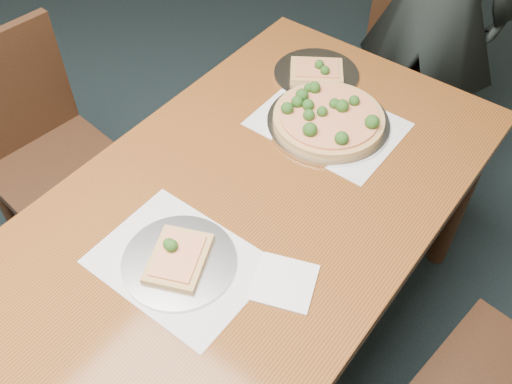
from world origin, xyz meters
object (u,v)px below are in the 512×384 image
Objects in this scene: chair_left at (42,146)px; diner at (438,2)px; chair_far at (414,52)px; dining_table at (256,213)px; slice_plate_far at (317,72)px; slice_plate_near at (178,259)px; pizza_pan at (328,118)px.

diner reaches higher than chair_left.
dining_table is at bearing -107.45° from chair_far.
chair_far is (-0.08, 1.18, -0.14)m from dining_table.
slice_plate_far is (0.70, 0.65, 0.25)m from chair_left.
slice_plate_near reaches higher than slice_plate_far.
slice_plate_far is (-0.08, -0.65, 0.25)m from chair_far.
pizza_pan is (0.00, 0.35, 0.12)m from dining_table.
dining_table is 5.36× the size of slice_plate_near.
pizza_pan is at bearing -105.61° from chair_far.
slice_plate_far is at bearing 131.06° from pizza_pan.
diner is (0.06, -0.04, 0.27)m from chair_far.
chair_far reaches higher than slice_plate_near.
chair_far is 2.46× the size of pizza_pan.
pizza_pan reaches higher than slice_plate_far.
dining_table is at bearing 88.14° from slice_plate_near.
slice_plate_far is (-0.14, -0.61, -0.02)m from diner.
pizza_pan is (0.02, -0.79, -0.01)m from diner.
dining_table is at bearing 83.49° from diner.
diner is (-0.02, 1.14, 0.13)m from dining_table.
chair_far is 3.25× the size of slice_plate_near.
dining_table is at bearing -75.66° from chair_left.
chair_left is 1.54m from diner.
slice_plate_near is (0.07, -1.48, 0.25)m from chair_far.
chair_far is 1.00× the size of chair_left.
pizza_pan is 1.32× the size of slice_plate_near.
slice_plate_near is (-0.01, -0.30, 0.11)m from dining_table.
chair_left is 1.01m from pizza_pan.
chair_left is 0.58× the size of diner.
slice_plate_near is at bearing -80.07° from slice_plate_far.
chair_left is (-0.78, -1.30, 0.00)m from chair_far.
chair_left is 2.46× the size of pizza_pan.
pizza_pan is at bearing 89.30° from dining_table.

